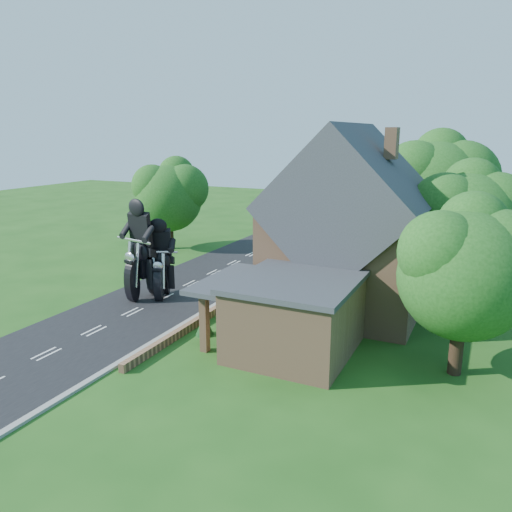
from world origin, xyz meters
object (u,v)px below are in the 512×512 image
at_px(motorcycle_lead, 162,286).
at_px(annex, 293,314).
at_px(garden_wall, 242,294).
at_px(house, 349,233).
at_px(motorcycle_follow, 144,284).

bearing_deg(motorcycle_lead, annex, 139.23).
xyz_separation_m(garden_wall, annex, (5.57, -5.80, 1.57)).
bearing_deg(annex, house, 84.76).
distance_m(garden_wall, motorcycle_follow, 5.95).
xyz_separation_m(garden_wall, motorcycle_follow, (-5.23, -2.76, 0.71)).
xyz_separation_m(annex, motorcycle_lead, (-9.86, 3.56, -1.03)).
bearing_deg(house, motorcycle_follow, -161.77).
bearing_deg(house, garden_wall, -170.83).
bearing_deg(motorcycle_lead, garden_wall, -173.36).
xyz_separation_m(garden_wall, house, (6.19, 1.00, 4.14)).
xyz_separation_m(garden_wall, motorcycle_lead, (-4.29, -2.24, 0.53)).
relative_size(house, annex, 1.45).
bearing_deg(motorcycle_follow, garden_wall, -140.96).
bearing_deg(motorcycle_follow, house, -150.58).
relative_size(house, motorcycle_follow, 5.26).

